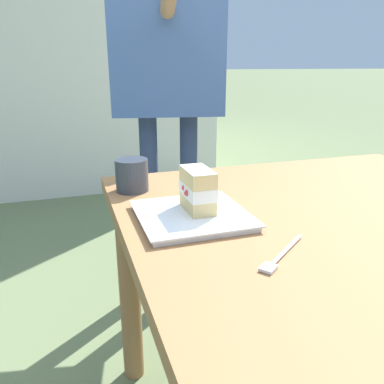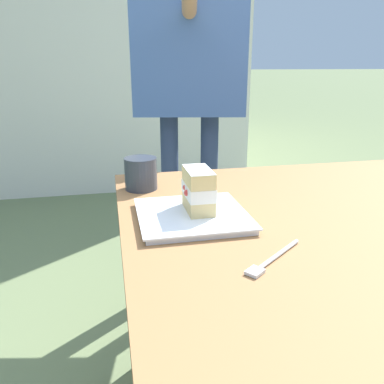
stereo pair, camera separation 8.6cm
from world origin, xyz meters
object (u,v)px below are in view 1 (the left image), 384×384
object	(u,v)px
patio_table	(375,268)
dessert_fork	(281,255)
cake_slice	(198,190)
diner_person	(167,47)
coffee_cup	(132,175)
dessert_plate	(192,216)

from	to	relation	value
patio_table	dessert_fork	xyz separation A→B (m)	(0.05, -0.27, 0.10)
patio_table	cake_slice	distance (m)	0.43
diner_person	patio_table	bearing A→B (deg)	11.07
patio_table	diner_person	distance (m)	1.16
dessert_fork	coffee_cup	size ratio (longest dim) A/B	1.61
patio_table	dessert_plate	distance (m)	0.42
dessert_plate	diner_person	distance (m)	0.95
diner_person	dessert_fork	bearing A→B (deg)	-3.85
cake_slice	dessert_fork	size ratio (longest dim) A/B	0.74
dessert_fork	dessert_plate	bearing A→B (deg)	-156.45
dessert_plate	cake_slice	size ratio (longest dim) A/B	2.28
diner_person	dessert_plate	bearing A→B (deg)	-11.31
dessert_plate	diner_person	size ratio (longest dim) A/B	0.14
dessert_plate	coffee_cup	world-z (taller)	coffee_cup
patio_table	cake_slice	world-z (taller)	cake_slice
cake_slice	dessert_fork	world-z (taller)	cake_slice
patio_table	dessert_plate	xyz separation A→B (m)	(-0.17, -0.37, 0.10)
dessert_fork	coffee_cup	xyz separation A→B (m)	(-0.47, -0.19, 0.04)
coffee_cup	cake_slice	bearing A→B (deg)	24.77
coffee_cup	dessert_fork	bearing A→B (deg)	21.91
patio_table	cake_slice	xyz separation A→B (m)	(-0.19, -0.35, 0.16)
cake_slice	coffee_cup	world-z (taller)	cake_slice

